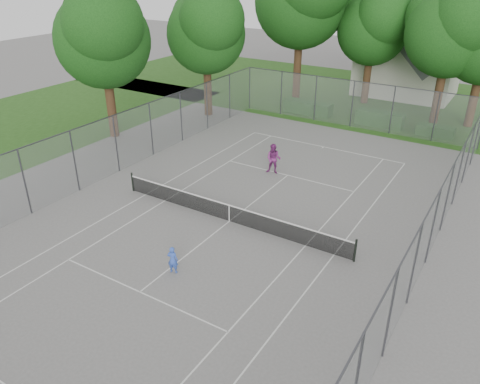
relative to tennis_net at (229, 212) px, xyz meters
The scene contains 15 objects.
ground 0.51m from the tennis_net, ahead, with size 120.00×120.00×0.00m, color #64615F.
grass_far 26.00m from the tennis_net, 90.00° to the left, with size 60.00×20.00×0.00m, color #214814.
court_markings 0.50m from the tennis_net, ahead, with size 11.03×23.83×0.01m.
tennis_net is the anchor object (origin of this frame).
perimeter_fence 1.30m from the tennis_net, ahead, with size 18.08×34.08×3.52m.
tree_far_midleft 24.74m from the tennis_net, 92.75° to the left, with size 6.80×6.21×9.78m.
tree_far_midright 22.94m from the tennis_net, 75.94° to the left, with size 7.33×6.69×10.54m.
tree_side_back 18.62m from the tennis_net, 128.58° to the left, with size 6.94×6.34×9.98m.
tree_side_front 16.40m from the tennis_net, 156.86° to the left, with size 7.31×6.67×10.51m.
hedge_left 18.78m from the tennis_net, 102.79° to the left, with size 4.00×1.20×1.00m, color #1C4716.
hedge_mid 18.39m from the tennis_net, 84.22° to the left, with size 3.59×1.02×1.13m, color #1C4716.
hedge_right 19.13m from the tennis_net, 71.73° to the left, with size 2.62×0.96×0.78m, color #1C4716.
house 29.08m from the tennis_net, 87.99° to the left, with size 8.50×6.59×10.58m.
girl_player 4.70m from the tennis_net, 86.38° to the right, with size 0.45×0.29×1.23m, color blue.
woman_player 6.32m from the tennis_net, 98.24° to the left, with size 0.89×0.70×1.84m, color #7A286D.
Camera 1 is at (10.98, -16.64, 11.71)m, focal length 35.00 mm.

